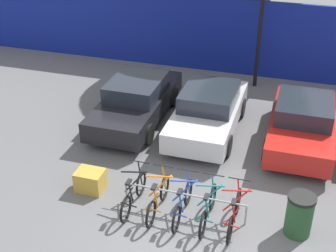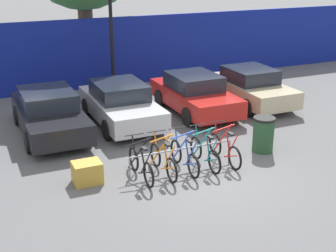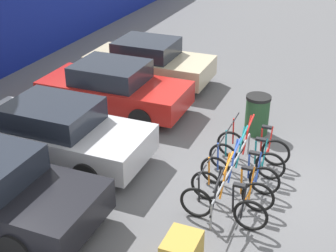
{
  "view_description": "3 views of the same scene",
  "coord_description": "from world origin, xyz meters",
  "px_view_note": "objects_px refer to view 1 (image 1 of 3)",
  "views": [
    {
      "loc": [
        1.85,
        -7.82,
        7.39
      ],
      "look_at": [
        -1.37,
        2.67,
        1.15
      ],
      "focal_mm": 50.0,
      "sensor_mm": 36.0,
      "label": 1
    },
    {
      "loc": [
        -5.35,
        -9.59,
        5.37
      ],
      "look_at": [
        -0.13,
        2.1,
        0.68
      ],
      "focal_mm": 50.0,
      "sensor_mm": 36.0,
      "label": 2
    },
    {
      "loc": [
        -8.5,
        -1.19,
        5.69
      ],
      "look_at": [
        -0.22,
        2.19,
        1.1
      ],
      "focal_mm": 50.0,
      "sensor_mm": 36.0,
      "label": 3
    }
  ],
  "objects_px": {
    "car_red": "(302,123)",
    "bike_rack": "(184,197)",
    "car_black": "(136,100)",
    "cargo_crate": "(90,180)",
    "bicycle_orange": "(158,199)",
    "bicycle_red": "(234,214)",
    "car_silver": "(208,110)",
    "bicycle_black": "(134,194)",
    "trash_bin": "(299,215)",
    "bicycle_teal": "(208,209)",
    "bicycle_blue": "(183,204)"
  },
  "relations": [
    {
      "from": "bicycle_red",
      "to": "car_silver",
      "type": "bearing_deg",
      "value": 114.43
    },
    {
      "from": "bicycle_orange",
      "to": "car_red",
      "type": "relative_size",
      "value": 0.42
    },
    {
      "from": "bike_rack",
      "to": "bicycle_blue",
      "type": "bearing_deg",
      "value": -89.23
    },
    {
      "from": "bike_rack",
      "to": "car_black",
      "type": "relative_size",
      "value": 0.67
    },
    {
      "from": "bicycle_black",
      "to": "car_red",
      "type": "xyz_separation_m",
      "value": [
        3.69,
        4.24,
        0.31
      ]
    },
    {
      "from": "car_red",
      "to": "cargo_crate",
      "type": "bearing_deg",
      "value": -141.97
    },
    {
      "from": "bicycle_orange",
      "to": "cargo_crate",
      "type": "xyz_separation_m",
      "value": [
        -1.93,
        0.33,
        -0.1
      ]
    },
    {
      "from": "bicycle_black",
      "to": "car_silver",
      "type": "bearing_deg",
      "value": 77.32
    },
    {
      "from": "car_silver",
      "to": "bike_rack",
      "type": "bearing_deg",
      "value": -85.13
    },
    {
      "from": "bicycle_teal",
      "to": "trash_bin",
      "type": "relative_size",
      "value": 1.66
    },
    {
      "from": "trash_bin",
      "to": "bicycle_teal",
      "type": "bearing_deg",
      "value": -173.64
    },
    {
      "from": "bicycle_red",
      "to": "cargo_crate",
      "type": "distance_m",
      "value": 3.78
    },
    {
      "from": "bicycle_black",
      "to": "bicycle_teal",
      "type": "bearing_deg",
      "value": -0.83
    },
    {
      "from": "bike_rack",
      "to": "car_silver",
      "type": "bearing_deg",
      "value": 94.87
    },
    {
      "from": "cargo_crate",
      "to": "car_black",
      "type": "bearing_deg",
      "value": 92.64
    },
    {
      "from": "bicycle_black",
      "to": "trash_bin",
      "type": "distance_m",
      "value": 3.88
    },
    {
      "from": "car_silver",
      "to": "cargo_crate",
      "type": "xyz_separation_m",
      "value": [
        -2.19,
        -3.87,
        -0.42
      ]
    },
    {
      "from": "bicycle_black",
      "to": "bicycle_teal",
      "type": "xyz_separation_m",
      "value": [
        1.84,
        0.0,
        0.0
      ]
    },
    {
      "from": "bicycle_orange",
      "to": "car_black",
      "type": "distance_m",
      "value": 4.72
    },
    {
      "from": "car_red",
      "to": "trash_bin",
      "type": "distance_m",
      "value": 4.02
    },
    {
      "from": "car_black",
      "to": "cargo_crate",
      "type": "bearing_deg",
      "value": -87.36
    },
    {
      "from": "bicycle_blue",
      "to": "bicycle_teal",
      "type": "distance_m",
      "value": 0.61
    },
    {
      "from": "bicycle_black",
      "to": "trash_bin",
      "type": "height_order",
      "value": "bicycle_black"
    },
    {
      "from": "bicycle_orange",
      "to": "bicycle_teal",
      "type": "relative_size",
      "value": 1.0
    },
    {
      "from": "car_red",
      "to": "bicycle_black",
      "type": "bearing_deg",
      "value": -131.06
    },
    {
      "from": "bicycle_teal",
      "to": "bicycle_red",
      "type": "relative_size",
      "value": 1.0
    },
    {
      "from": "bicycle_orange",
      "to": "cargo_crate",
      "type": "distance_m",
      "value": 1.96
    },
    {
      "from": "car_black",
      "to": "bike_rack",
      "type": "bearing_deg",
      "value": -56.25
    },
    {
      "from": "bicycle_red",
      "to": "car_red",
      "type": "height_order",
      "value": "car_red"
    },
    {
      "from": "car_black",
      "to": "cargo_crate",
      "type": "distance_m",
      "value": 3.91
    },
    {
      "from": "trash_bin",
      "to": "bike_rack",
      "type": "bearing_deg",
      "value": -178.32
    },
    {
      "from": "car_red",
      "to": "trash_bin",
      "type": "bearing_deg",
      "value": -87.51
    },
    {
      "from": "car_black",
      "to": "car_red",
      "type": "bearing_deg",
      "value": 0.32
    },
    {
      "from": "bicycle_black",
      "to": "bicycle_orange",
      "type": "height_order",
      "value": "same"
    },
    {
      "from": "bike_rack",
      "to": "trash_bin",
      "type": "xyz_separation_m",
      "value": [
        2.64,
        0.08,
        0.04
      ]
    },
    {
      "from": "bike_rack",
      "to": "bicycle_orange",
      "type": "xyz_separation_m",
      "value": [
        -0.61,
        -0.15,
        -0.1
      ]
    },
    {
      "from": "car_silver",
      "to": "car_red",
      "type": "xyz_separation_m",
      "value": [
        2.81,
        0.04,
        -0.0
      ]
    },
    {
      "from": "bicycle_black",
      "to": "cargo_crate",
      "type": "distance_m",
      "value": 1.35
    },
    {
      "from": "bicycle_red",
      "to": "bicycle_orange",
      "type": "bearing_deg",
      "value": -176.08
    },
    {
      "from": "car_black",
      "to": "car_silver",
      "type": "relative_size",
      "value": 1.06
    },
    {
      "from": "car_black",
      "to": "cargo_crate",
      "type": "relative_size",
      "value": 6.42
    },
    {
      "from": "bicycle_teal",
      "to": "car_silver",
      "type": "relative_size",
      "value": 0.4
    },
    {
      "from": "bicycle_red",
      "to": "car_red",
      "type": "relative_size",
      "value": 0.42
    },
    {
      "from": "car_red",
      "to": "bike_rack",
      "type": "bearing_deg",
      "value": -121.09
    },
    {
      "from": "bike_rack",
      "to": "car_red",
      "type": "distance_m",
      "value": 4.78
    },
    {
      "from": "bicycle_black",
      "to": "car_black",
      "type": "relative_size",
      "value": 0.38
    },
    {
      "from": "bike_rack",
      "to": "bicycle_red",
      "type": "height_order",
      "value": "bicycle_red"
    },
    {
      "from": "bicycle_orange",
      "to": "cargo_crate",
      "type": "relative_size",
      "value": 2.44
    },
    {
      "from": "bicycle_orange",
      "to": "trash_bin",
      "type": "bearing_deg",
      "value": 6.0
    },
    {
      "from": "bicycle_red",
      "to": "car_silver",
      "type": "height_order",
      "value": "car_silver"
    }
  ]
}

